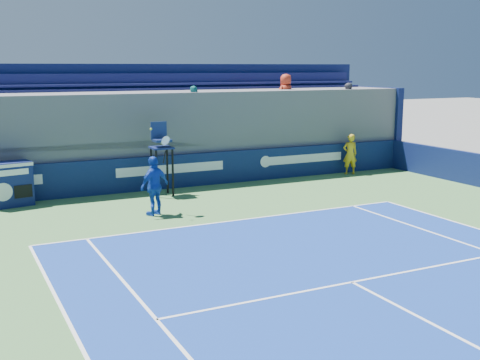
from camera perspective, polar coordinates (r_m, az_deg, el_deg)
name	(u,v)px	position (r m, az deg, el deg)	size (l,w,h in m)	color
ball_person	(350,154)	(24.61, 10.39, 2.44)	(0.59, 0.39, 1.63)	gold
back_hoarding	(171,172)	(21.55, -6.60, 0.78)	(20.40, 0.21, 1.20)	#0C1A47
match_clock	(9,183)	(19.92, -21.03, -0.27)	(1.43, 0.95, 1.40)	#0F194F
umpire_chair	(161,151)	(20.26, -7.47, 2.78)	(0.71, 0.71, 2.48)	black
tennis_player	(155,186)	(17.61, -8.10, -0.53)	(1.11, 0.82, 2.57)	#153FB1
stadium_seating	(152,132)	(23.30, -8.36, 4.54)	(21.00, 4.05, 4.40)	#5A595F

